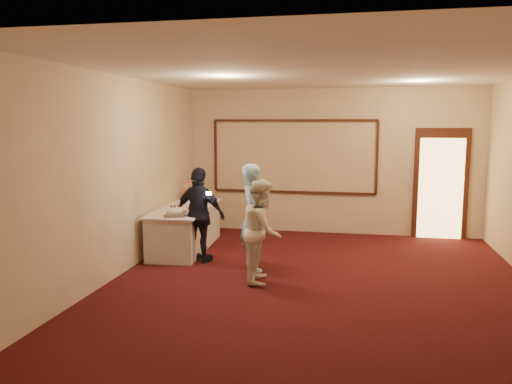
# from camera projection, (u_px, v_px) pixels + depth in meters

# --- Properties ---
(floor) EXTENTS (7.00, 7.00, 0.00)m
(floor) POSITION_uv_depth(u_px,v_px,m) (318.00, 285.00, 7.13)
(floor) COLOR black
(floor) RESTS_ON ground
(room_walls) EXTENTS (6.04, 7.04, 3.02)m
(room_walls) POSITION_uv_depth(u_px,v_px,m) (321.00, 143.00, 6.85)
(room_walls) COLOR beige
(room_walls) RESTS_ON floor
(wall_molding) EXTENTS (3.45, 0.04, 1.55)m
(wall_molding) POSITION_uv_depth(u_px,v_px,m) (294.00, 156.00, 10.43)
(wall_molding) COLOR black
(wall_molding) RESTS_ON room_walls
(doorway) EXTENTS (1.05, 0.07, 2.20)m
(doorway) POSITION_uv_depth(u_px,v_px,m) (441.00, 185.00, 9.92)
(doorway) COLOR black
(doorway) RESTS_ON floor
(buffet_table) EXTENTS (1.03, 2.37, 0.77)m
(buffet_table) POSITION_uv_depth(u_px,v_px,m) (186.00, 228.00, 9.14)
(buffet_table) COLOR silver
(buffet_table) RESTS_ON floor
(pavlova_tray) EXTENTS (0.40, 0.49, 0.17)m
(pavlova_tray) POSITION_uv_depth(u_px,v_px,m) (176.00, 212.00, 8.19)
(pavlova_tray) COLOR silver
(pavlova_tray) RESTS_ON buffet_table
(cupcake_stand) EXTENTS (0.33, 0.33, 0.48)m
(cupcake_stand) POSITION_uv_depth(u_px,v_px,m) (189.00, 191.00, 9.98)
(cupcake_stand) COLOR #EC4B65
(cupcake_stand) RESTS_ON buffet_table
(plate_stack_a) EXTENTS (0.20, 0.20, 0.17)m
(plate_stack_a) POSITION_uv_depth(u_px,v_px,m) (188.00, 202.00, 9.21)
(plate_stack_a) COLOR white
(plate_stack_a) RESTS_ON buffet_table
(plate_stack_b) EXTENTS (0.18, 0.18, 0.15)m
(plate_stack_b) POSITION_uv_depth(u_px,v_px,m) (203.00, 201.00, 9.38)
(plate_stack_b) COLOR white
(plate_stack_b) RESTS_ON buffet_table
(tart) EXTENTS (0.27, 0.27, 0.06)m
(tart) POSITION_uv_depth(u_px,v_px,m) (194.00, 209.00, 8.81)
(tart) COLOR white
(tart) RESTS_ON buffet_table
(man) EXTENTS (0.63, 0.73, 1.68)m
(man) POSITION_uv_depth(u_px,v_px,m) (253.00, 217.00, 7.77)
(man) COLOR #83B9D7
(man) RESTS_ON floor
(woman) EXTENTS (0.63, 0.77, 1.50)m
(woman) POSITION_uv_depth(u_px,v_px,m) (262.00, 231.00, 7.21)
(woman) COLOR white
(woman) RESTS_ON floor
(guest) EXTENTS (0.99, 0.61, 1.58)m
(guest) POSITION_uv_depth(u_px,v_px,m) (200.00, 215.00, 8.22)
(guest) COLOR black
(guest) RESTS_ON floor
(camera_flash) EXTENTS (0.07, 0.05, 0.05)m
(camera_flash) POSITION_uv_depth(u_px,v_px,m) (209.00, 193.00, 7.84)
(camera_flash) COLOR white
(camera_flash) RESTS_ON guest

